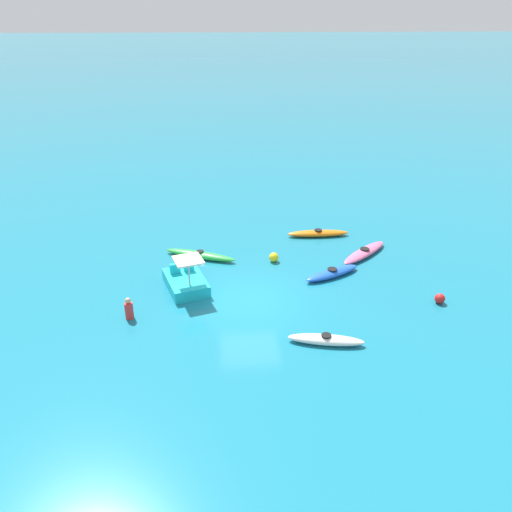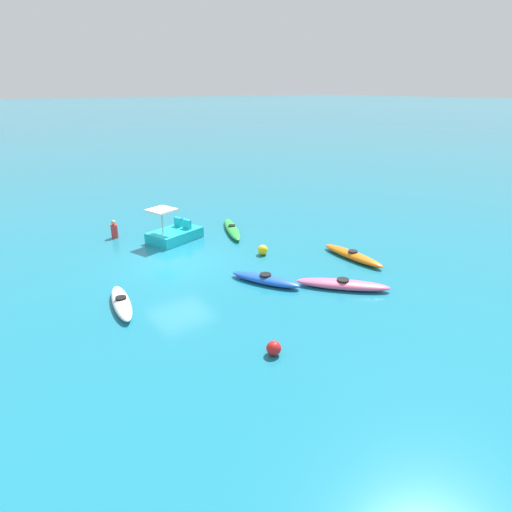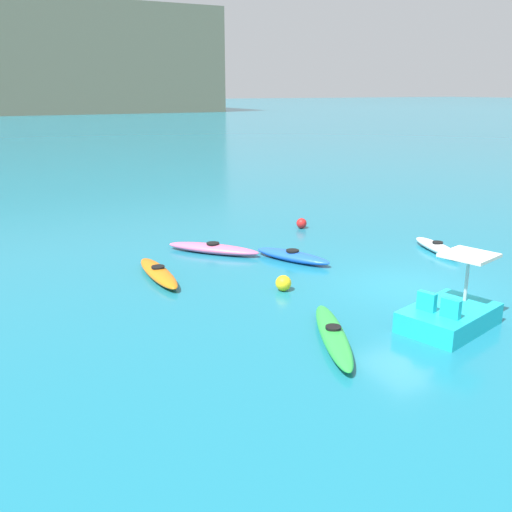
{
  "view_description": "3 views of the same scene",
  "coord_description": "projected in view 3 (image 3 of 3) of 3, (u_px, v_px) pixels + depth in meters",
  "views": [
    {
      "loc": [
        17.92,
        -1.27,
        10.6
      ],
      "look_at": [
        -3.43,
        0.56,
        0.3
      ],
      "focal_mm": 35.74,
      "sensor_mm": 36.0,
      "label": 1
    },
    {
      "loc": [
        7.27,
        15.41,
        6.83
      ],
      "look_at": [
        -2.68,
        1.88,
        0.26
      ],
      "focal_mm": 30.4,
      "sensor_mm": 36.0,
      "label": 2
    },
    {
      "loc": [
        -10.91,
        -11.82,
        5.43
      ],
      "look_at": [
        -3.29,
        3.31,
        0.5
      ],
      "focal_mm": 40.45,
      "sensor_mm": 36.0,
      "label": 3
    }
  ],
  "objects": [
    {
      "name": "kayak_blue",
      "position": [
        292.0,
        256.0,
        18.84
      ],
      "size": [
        1.82,
        2.79,
        0.37
      ],
      "color": "blue",
      "rests_on": "ground_plane"
    },
    {
      "name": "kayak_green",
      "position": [
        333.0,
        335.0,
        12.8
      ],
      "size": [
        1.95,
        3.48,
        0.37
      ],
      "color": "green",
      "rests_on": "ground_plane"
    },
    {
      "name": "ground_plane",
      "position": [
        412.0,
        287.0,
        16.37
      ],
      "size": [
        600.0,
        600.0,
        0.0
      ],
      "primitive_type": "plane",
      "color": "#19728C"
    },
    {
      "name": "buoy_yellow",
      "position": [
        283.0,
        283.0,
        16.04
      ],
      "size": [
        0.44,
        0.44,
        0.44
      ],
      "primitive_type": "sphere",
      "color": "yellow",
      "rests_on": "ground_plane"
    },
    {
      "name": "pedal_boat_cyan",
      "position": [
        450.0,
        314.0,
        13.53
      ],
      "size": [
        2.73,
        2.13,
        1.68
      ],
      "color": "#19B7C6",
      "rests_on": "ground_plane"
    },
    {
      "name": "kayak_white",
      "position": [
        437.0,
        247.0,
        19.85
      ],
      "size": [
        1.12,
        2.75,
        0.37
      ],
      "color": "white",
      "rests_on": "ground_plane"
    },
    {
      "name": "kayak_pink",
      "position": [
        213.0,
        249.0,
        19.72
      ],
      "size": [
        2.78,
        2.94,
        0.37
      ],
      "color": "pink",
      "rests_on": "ground_plane"
    },
    {
      "name": "kayak_orange",
      "position": [
        158.0,
        273.0,
        17.13
      ],
      "size": [
        0.66,
        3.19,
        0.37
      ],
      "color": "orange",
      "rests_on": "ground_plane"
    },
    {
      "name": "buoy_red",
      "position": [
        302.0,
        223.0,
        23.24
      ],
      "size": [
        0.41,
        0.41,
        0.41
      ],
      "primitive_type": "sphere",
      "color": "red",
      "rests_on": "ground_plane"
    }
  ]
}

